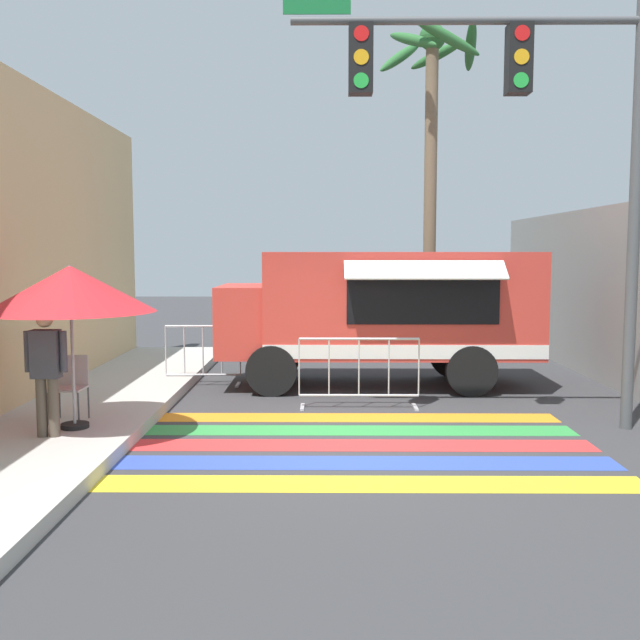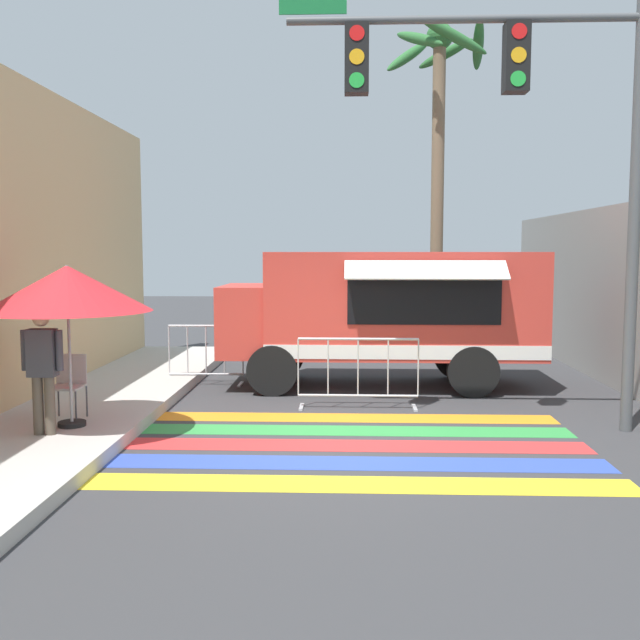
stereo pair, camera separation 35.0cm
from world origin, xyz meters
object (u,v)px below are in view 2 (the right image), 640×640
object	(u,v)px
traffic_signal_pole	(518,115)
barricade_front	(358,374)
barricade_side	(206,356)
food_truck	(378,308)
vendor_person	(43,365)
palm_tree	(439,119)
patio_umbrella	(67,289)
folding_chair	(69,380)

from	to	relation	value
traffic_signal_pole	barricade_front	size ratio (longest dim) A/B	3.11
barricade_front	barricade_side	world-z (taller)	same
food_truck	traffic_signal_pole	world-z (taller)	traffic_signal_pole
vendor_person	palm_tree	size ratio (longest dim) A/B	0.21
patio_umbrella	palm_tree	world-z (taller)	palm_tree
barricade_side	palm_tree	distance (m)	7.72
barricade_side	vendor_person	bearing A→B (deg)	-105.53
food_truck	barricade_front	size ratio (longest dim) A/B	2.99
food_truck	vendor_person	bearing A→B (deg)	-135.47
folding_chair	barricade_front	distance (m)	4.29
traffic_signal_pole	patio_umbrella	distance (m)	6.36
food_truck	folding_chair	world-z (taller)	food_truck
food_truck	barricade_side	bearing A→B (deg)	179.93
barricade_front	palm_tree	world-z (taller)	palm_tree
traffic_signal_pole	vendor_person	distance (m)	6.96
palm_tree	food_truck	bearing A→B (deg)	-112.28
barricade_front	folding_chair	bearing A→B (deg)	-158.87
traffic_signal_pole	barricade_front	bearing A→B (deg)	148.10
traffic_signal_pole	folding_chair	distance (m)	7.07
folding_chair	vendor_person	bearing A→B (deg)	-82.65
food_truck	vendor_person	xyz separation A→B (m)	(-4.36, -4.29, -0.38)
traffic_signal_pole	vendor_person	world-z (taller)	traffic_signal_pole
food_truck	palm_tree	distance (m)	5.66
barricade_side	barricade_front	bearing A→B (deg)	-33.92
barricade_side	palm_tree	xyz separation A→B (m)	(4.68, 3.68, 4.92)
folding_chair	barricade_front	world-z (taller)	barricade_front
barricade_front	palm_tree	bearing A→B (deg)	71.16
patio_umbrella	palm_tree	bearing A→B (deg)	52.92
patio_umbrella	folding_chair	xyz separation A→B (m)	(-0.20, 0.44, -1.28)
barricade_front	palm_tree	xyz separation A→B (m)	(1.89, 5.55, 4.90)
patio_umbrella	vendor_person	world-z (taller)	patio_umbrella
vendor_person	traffic_signal_pole	bearing A→B (deg)	6.64
patio_umbrella	barricade_side	distance (m)	4.25
traffic_signal_pole	barricade_side	world-z (taller)	traffic_signal_pole
barricade_front	barricade_side	xyz separation A→B (m)	(-2.78, 1.87, -0.02)
folding_chair	traffic_signal_pole	bearing A→B (deg)	8.02
patio_umbrella	vendor_person	size ratio (longest dim) A/B	1.38
folding_chair	barricade_front	bearing A→B (deg)	26.83
folding_chair	vendor_person	world-z (taller)	vendor_person
traffic_signal_pole	food_truck	bearing A→B (deg)	118.27
vendor_person	barricade_side	world-z (taller)	vendor_person
vendor_person	barricade_front	xyz separation A→B (m)	(3.98, 2.42, -0.50)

